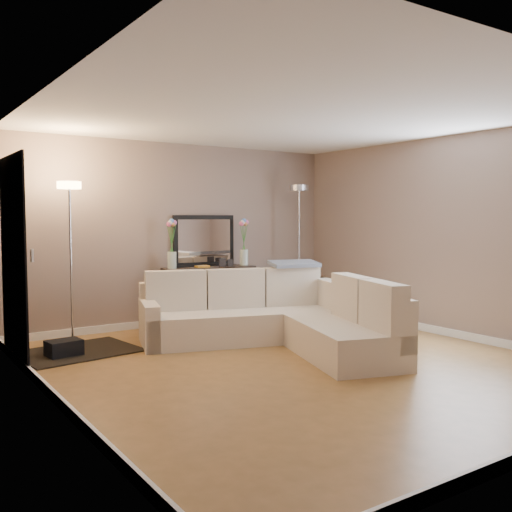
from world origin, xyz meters
TOP-DOWN VIEW (x-y plane):
  - floor at (0.00, 0.00)m, footprint 5.00×5.50m
  - ceiling at (0.00, 0.00)m, footprint 5.00×5.50m
  - wall_back at (0.00, 2.76)m, footprint 5.00×0.02m
  - wall_left at (-2.51, 0.00)m, footprint 0.02×5.50m
  - wall_right at (2.51, 0.00)m, footprint 0.02×5.50m
  - baseboard_back at (0.00, 2.73)m, footprint 5.00×0.03m
  - baseboard_left at (-2.48, 0.00)m, footprint 0.03×5.50m
  - baseboard_right at (2.48, 0.00)m, footprint 0.03×5.50m
  - doorway at (-2.48, 1.70)m, footprint 0.02×1.20m
  - switch_plate at (-2.48, 0.85)m, footprint 0.02×0.08m
  - sectional_sofa at (0.33, 0.83)m, footprint 2.66×3.05m
  - throw_blanket at (0.94, 1.29)m, footprint 0.71×0.52m
  - console_table at (0.24, 2.49)m, footprint 1.38×0.46m
  - leaning_mirror at (0.34, 2.66)m, footprint 0.96×0.11m
  - table_decor at (0.32, 2.45)m, footprint 0.57×0.14m
  - flower_vase_left at (-0.25, 2.53)m, footprint 0.16×0.13m
  - flower_vase_right at (0.89, 2.45)m, footprint 0.16×0.13m
  - floor_lamp_lit at (-1.74, 2.20)m, footprint 0.31×0.31m
  - floor_lamp_unlit at (1.79, 2.26)m, footprint 0.37×0.37m
  - charcoal_rug at (-1.79, 1.82)m, footprint 1.40×1.13m
  - black_bag at (-1.98, 1.69)m, footprint 0.40×0.30m

SIDE VIEW (x-z plane):
  - floor at x=0.00m, z-range -0.01..0.00m
  - charcoal_rug at x=-1.79m, z-range 0.00..0.02m
  - baseboard_back at x=0.00m, z-range 0.00..0.10m
  - baseboard_left at x=-2.48m, z-range 0.00..0.10m
  - baseboard_right at x=2.48m, z-range 0.00..0.10m
  - black_bag at x=-1.98m, z-range -0.05..0.19m
  - sectional_sofa at x=0.33m, z-range -0.12..0.77m
  - console_table at x=0.24m, z-range 0.05..0.89m
  - table_decor at x=0.32m, z-range 0.79..0.92m
  - throw_blanket at x=0.94m, z-range 0.89..0.97m
  - doorway at x=-2.48m, z-range 0.00..2.20m
  - flower_vase_left at x=-0.25m, z-range 0.77..1.48m
  - flower_vase_right at x=0.89m, z-range 0.77..1.48m
  - switch_plate at x=-2.48m, z-range 1.14..1.26m
  - leaning_mirror at x=0.34m, z-range 0.83..1.58m
  - wall_back at x=0.00m, z-range 0.00..2.60m
  - wall_left at x=-2.51m, z-range 0.00..2.60m
  - wall_right at x=2.51m, z-range 0.00..2.60m
  - floor_lamp_lit at x=-1.74m, z-range 0.41..2.38m
  - floor_lamp_unlit at x=1.79m, z-range 0.42..2.46m
  - ceiling at x=0.00m, z-range 2.60..2.61m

